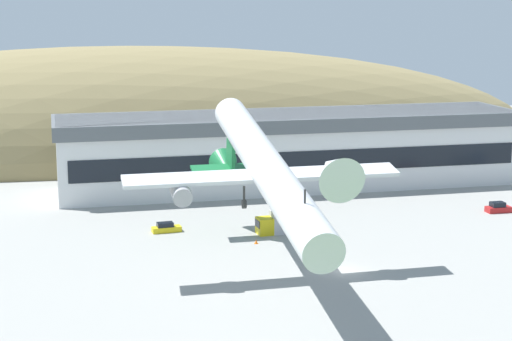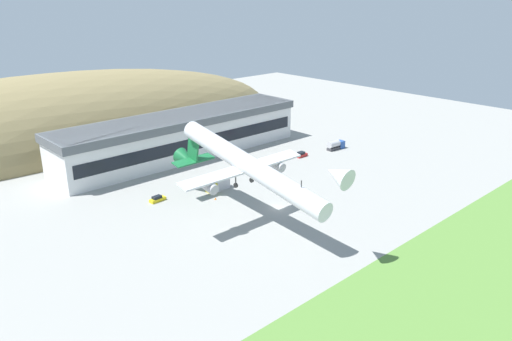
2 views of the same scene
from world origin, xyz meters
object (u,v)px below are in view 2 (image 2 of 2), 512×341
Objects in this scene: cargo_airplane at (247,166)px; service_car_1 at (301,155)px; service_car_0 at (157,199)px; traffic_cone_0 at (215,198)px; terminal_building at (182,133)px; box_truck at (218,184)px; fuel_truck at (336,145)px.

cargo_airplane is 51.37m from service_car_1.
cargo_airplane is at bearing -69.45° from service_car_0.
service_car_0 is (-8.91, 23.76, -12.75)m from cargo_airplane.
service_car_0 is at bearing 141.49° from traffic_cone_0.
traffic_cone_0 is (2.39, 14.77, -13.06)m from cargo_airplane.
cargo_airplane is (-17.07, -49.83, 5.80)m from terminal_building.
service_car_0 is at bearing 165.02° from box_truck.
terminal_building is 52.99m from cargo_airplane.
fuel_truck is at bearing 19.76° from cargo_airplane.
service_car_1 is at bearing 11.63° from traffic_cone_0.
cargo_airplane is at bearing -110.18° from box_truck.
terminal_building is at bearing 67.27° from traffic_cone_0.
cargo_airplane is at bearing -108.91° from terminal_building.
service_car_1 is 42.46m from traffic_cone_0.
service_car_0 is 0.63× the size of fuel_truck.
cargo_airplane is 7.91× the size of box_truck.
terminal_building is at bearing 45.10° from service_car_0.
service_car_1 is 0.57× the size of fuel_truck.
box_truck is at bearing -178.38° from fuel_truck.
cargo_airplane reaches higher than service_car_1.
fuel_truck reaches higher than service_car_0.
terminal_building reaches higher than service_car_0.
terminal_building is 1.54× the size of cargo_airplane.
terminal_building is at bearing 71.09° from cargo_airplane.
traffic_cone_0 is (-14.68, -35.05, -7.26)m from terminal_building.
cargo_airplane reaches higher than box_truck.
fuel_truck reaches higher than traffic_cone_0.
box_truck reaches higher than service_car_0.
traffic_cone_0 is at bearing -38.51° from service_car_0.
service_car_1 is 6.79× the size of traffic_cone_0.
service_car_1 is at bearing 170.33° from fuel_truck.
service_car_0 is 16.65m from box_truck.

